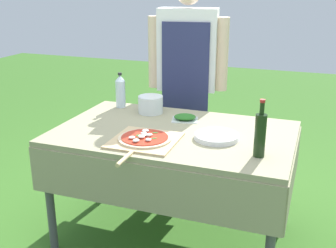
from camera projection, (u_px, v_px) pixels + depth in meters
ground_plane at (173, 235)px, 2.90m from camera, size 12.00×12.00×0.00m
prep_table at (174, 144)px, 2.68m from camera, size 1.50×0.96×0.77m
person_cook at (187, 70)px, 3.32m from camera, size 0.63×0.26×1.68m
pizza_on_peel at (144, 140)px, 2.46m from camera, size 0.39×0.57×0.05m
oil_bottle at (260, 134)px, 2.23m from camera, size 0.06×0.06×0.32m
water_bottle at (120, 91)px, 3.11m from camera, size 0.07×0.07×0.26m
herb_container at (185, 117)px, 2.84m from camera, size 0.20×0.18×0.04m
mixing_tub at (151, 104)px, 2.99m from camera, size 0.18×0.18×0.12m
plate_stack at (217, 137)px, 2.51m from camera, size 0.27×0.27×0.03m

